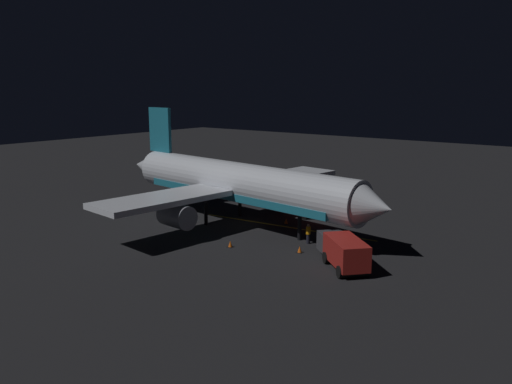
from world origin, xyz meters
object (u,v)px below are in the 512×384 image
catering_truck (324,207)px  traffic_cone_near_right (321,211)px  traffic_cone_near_left (286,221)px  traffic_cone_far (300,250)px  airliner (236,184)px  traffic_cone_under_wing (230,244)px  ground_crew_worker (308,234)px  baggage_truck (343,251)px

catering_truck → traffic_cone_near_right: catering_truck is taller
traffic_cone_near_left → traffic_cone_far: 9.13m
airliner → traffic_cone_near_left: bearing=126.1°
traffic_cone_near_left → airliner: bearing=-53.9°
traffic_cone_under_wing → traffic_cone_near_right: bearing=-179.6°
catering_truck → ground_crew_worker: bearing=21.6°
baggage_truck → traffic_cone_near_right: size_ratio=11.06×
baggage_truck → catering_truck: bearing=-144.4°
ground_crew_worker → traffic_cone_far: (2.55, 0.78, -0.64)m
airliner → traffic_cone_under_wing: size_ratio=62.53×
traffic_cone_near_left → traffic_cone_far: bearing=41.2°
traffic_cone_under_wing → traffic_cone_far: 5.91m
airliner → traffic_cone_far: airliner is taller
catering_truck → ground_crew_worker: (8.43, 3.33, -0.33)m
catering_truck → ground_crew_worker: size_ratio=3.37×
traffic_cone_near_right → traffic_cone_far: bearing=23.6°
baggage_truck → airliner: bearing=-108.6°
baggage_truck → traffic_cone_near_right: (-13.63, -9.97, -0.97)m
catering_truck → traffic_cone_under_wing: catering_truck is taller
baggage_truck → ground_crew_worker: size_ratio=3.50×
airliner → traffic_cone_far: bearing=68.5°
catering_truck → traffic_cone_under_wing: size_ratio=10.65×
traffic_cone_near_left → traffic_cone_under_wing: 9.20m
catering_truck → traffic_cone_under_wing: bearing=-5.7°
baggage_truck → catering_truck: (-11.89, -8.52, 0.00)m
catering_truck → traffic_cone_near_left: size_ratio=10.65×
airliner → baggage_truck: bearing=71.4°
airliner → traffic_cone_near_right: (-8.77, 4.47, -3.73)m
traffic_cone_near_left → traffic_cone_near_right: size_ratio=1.00×
airliner → ground_crew_worker: bearing=81.4°
catering_truck → traffic_cone_under_wing: 13.39m
airliner → traffic_cone_near_left: (-2.92, 4.01, -3.73)m
ground_crew_worker → traffic_cone_near_left: 6.82m
catering_truck → traffic_cone_near_left: catering_truck is taller
airliner → traffic_cone_near_right: airliner is taller
traffic_cone_far → airliner: bearing=-111.5°
catering_truck → traffic_cone_near_left: bearing=-25.0°
airliner → traffic_cone_far: (3.95, 10.03, -3.73)m
baggage_truck → traffic_cone_near_left: bearing=-126.7°
traffic_cone_near_left → ground_crew_worker: bearing=50.5°
airliner → traffic_cone_under_wing: (6.26, 4.59, -3.73)m
traffic_cone_under_wing → traffic_cone_near_left: bearing=-176.4°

